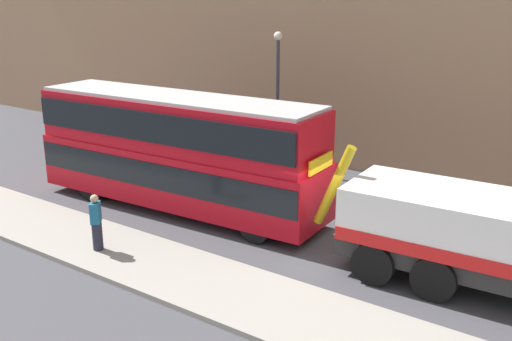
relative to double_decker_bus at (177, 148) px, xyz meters
name	(u,v)px	position (x,y,z in m)	size (l,w,h in m)	color
ground_plane	(336,247)	(6.13, 0.27, -2.23)	(120.00, 120.00, 0.00)	#424247
near_kerb	(257,301)	(6.13, -3.93, -2.16)	(60.00, 2.80, 0.15)	gray
double_decker_bus	(177,148)	(0.00, 0.00, 0.00)	(11.14, 3.10, 4.06)	#B70C19
pedestrian_onlooker	(96,223)	(0.63, -4.24, -1.25)	(0.45, 0.48, 1.71)	#232333
street_lamp	(278,89)	(0.09, 6.21, 1.24)	(0.36, 0.36, 5.83)	#38383D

